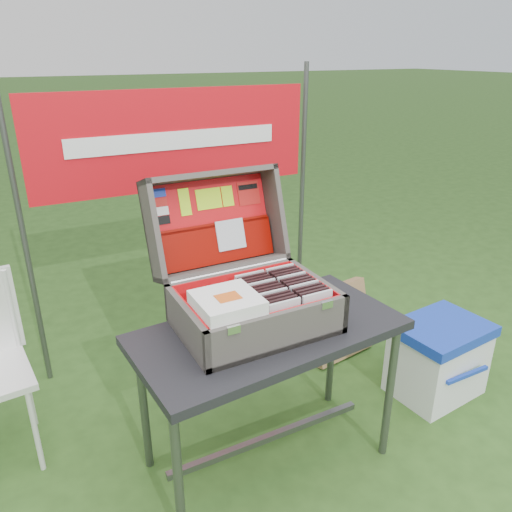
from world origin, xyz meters
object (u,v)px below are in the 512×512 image
cooler (438,358)px  cardboard_box (340,321)px  suitcase (248,259)px  table (269,397)px

cooler → cardboard_box: (-0.24, 0.55, 0.01)m
cooler → cardboard_box: bearing=108.6°
cooler → cardboard_box: size_ratio=1.06×
suitcase → cardboard_box: suitcase is taller
suitcase → cardboard_box: (0.86, 0.46, -0.75)m
suitcase → cardboard_box: bearing=28.0°
suitcase → cooler: suitcase is taller
suitcase → cardboard_box: size_ratio=1.37×
cardboard_box → table: bearing=-154.1°
table → cardboard_box: (0.81, 0.56, -0.12)m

